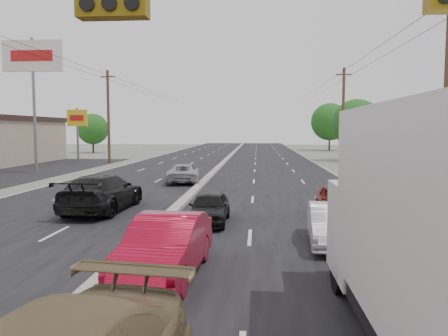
% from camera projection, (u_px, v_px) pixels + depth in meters
% --- Properties ---
extents(road_surface, '(20.00, 160.00, 0.02)m').
position_uv_depth(road_surface, '(214.00, 173.00, 36.81)').
color(road_surface, black).
rests_on(road_surface, ground).
extents(center_median, '(0.50, 160.00, 0.20)m').
position_uv_depth(center_median, '(214.00, 172.00, 36.80)').
color(center_median, gray).
rests_on(center_median, ground).
extents(utility_pole_left_c, '(1.60, 0.30, 10.00)m').
position_uv_depth(utility_pole_left_c, '(108.00, 116.00, 47.24)').
color(utility_pole_left_c, '#422D1E').
rests_on(utility_pole_left_c, ground).
extents(utility_pole_right_b, '(1.60, 0.30, 10.00)m').
position_uv_depth(utility_pole_right_b, '(447.00, 98.00, 20.51)').
color(utility_pole_right_b, '#422D1E').
rests_on(utility_pole_right_b, ground).
extents(utility_pole_right_c, '(1.60, 0.30, 10.00)m').
position_uv_depth(utility_pole_right_c, '(343.00, 115.00, 45.34)').
color(utility_pole_right_c, '#422D1E').
rests_on(utility_pole_right_c, ground).
extents(traffic_signals, '(25.00, 0.30, 0.54)m').
position_uv_depth(traffic_signals, '(106.00, 4.00, 6.42)').
color(traffic_signals, black).
rests_on(traffic_signals, ground).
extents(pole_sign_billboard, '(5.00, 0.25, 11.00)m').
position_uv_depth(pole_sign_billboard, '(33.00, 64.00, 35.15)').
color(pole_sign_billboard, slate).
rests_on(pole_sign_billboard, ground).
extents(pole_sign_far, '(2.20, 0.25, 6.00)m').
position_uv_depth(pole_sign_far, '(77.00, 122.00, 47.57)').
color(pole_sign_far, slate).
rests_on(pole_sign_far, ground).
extents(tree_left_far, '(4.80, 4.80, 6.12)m').
position_uv_depth(tree_left_far, '(93.00, 129.00, 67.95)').
color(tree_left_far, '#382619').
rests_on(tree_left_far, ground).
extents(tree_right_mid, '(5.60, 5.60, 7.14)m').
position_uv_depth(tree_right_mid, '(357.00, 123.00, 50.18)').
color(tree_right_mid, '#382619').
rests_on(tree_right_mid, ground).
extents(tree_right_far, '(6.40, 6.40, 8.16)m').
position_uv_depth(tree_right_far, '(330.00, 122.00, 74.88)').
color(tree_right_far, '#382619').
rests_on(tree_right_far, ground).
extents(red_sedan, '(1.85, 4.64, 1.50)m').
position_uv_depth(red_sedan, '(165.00, 248.00, 10.70)').
color(red_sedan, maroon).
rests_on(red_sedan, ground).
extents(queue_car_a, '(1.49, 3.61, 1.22)m').
position_uv_depth(queue_car_a, '(209.00, 208.00, 16.90)').
color(queue_car_a, black).
rests_on(queue_car_a, ground).
extents(queue_car_b, '(1.60, 3.92, 1.27)m').
position_uv_depth(queue_car_b, '(331.00, 225.00, 13.78)').
color(queue_car_b, silver).
rests_on(queue_car_b, ground).
extents(queue_car_d, '(2.86, 5.57, 1.55)m').
position_uv_depth(queue_car_d, '(396.00, 248.00, 10.57)').
color(queue_car_d, navy).
rests_on(queue_car_d, ground).
extents(queue_car_e, '(1.59, 3.92, 1.33)m').
position_uv_depth(queue_car_e, '(339.00, 202.00, 17.92)').
color(queue_car_e, maroon).
rests_on(queue_car_e, ground).
extents(oncoming_near, '(2.51, 5.76, 1.65)m').
position_uv_depth(oncoming_near, '(102.00, 193.00, 19.42)').
color(oncoming_near, black).
rests_on(oncoming_near, ground).
extents(oncoming_far, '(2.69, 4.85, 1.28)m').
position_uv_depth(oncoming_far, '(183.00, 173.00, 29.82)').
color(oncoming_far, '#A1A4A9').
rests_on(oncoming_far, ground).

